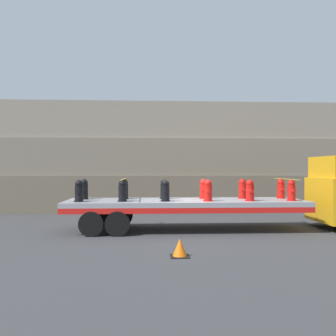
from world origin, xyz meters
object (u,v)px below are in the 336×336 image
at_px(fire_hydrant_black_far_0, 84,190).
at_px(fire_hydrant_red_far_4, 242,189).
at_px(fire_hydrant_red_near_4, 250,191).
at_px(fire_hydrant_red_far_5, 281,189).
at_px(fire_hydrant_black_far_2, 164,189).
at_px(fire_hydrant_red_near_5, 291,191).
at_px(fire_hydrant_red_near_3, 208,191).
at_px(flatbed_trailer, 172,205).
at_px(fire_hydrant_black_near_0, 79,191).
at_px(fire_hydrant_red_far_3, 204,189).
at_px(fire_hydrant_black_far_1, 124,189).
at_px(fire_hydrant_black_near_2, 165,191).
at_px(traffic_cone, 180,248).
at_px(fire_hydrant_black_near_1, 122,191).

distance_m(fire_hydrant_black_far_0, fire_hydrant_red_far_4, 6.34).
xyz_separation_m(fire_hydrant_red_near_4, fire_hydrant_red_far_5, (1.58, 1.12, 0.00)).
distance_m(fire_hydrant_black_far_2, fire_hydrant_red_near_5, 4.88).
height_order(fire_hydrant_red_near_3, fire_hydrant_red_near_5, same).
distance_m(flatbed_trailer, fire_hydrant_black_near_0, 3.54).
distance_m(flatbed_trailer, fire_hydrant_red_far_4, 3.00).
bearing_deg(fire_hydrant_black_near_0, fire_hydrant_red_far_5, 8.04).
xyz_separation_m(fire_hydrant_black_near_0, fire_hydrant_red_far_3, (4.75, 1.12, 0.00)).
xyz_separation_m(flatbed_trailer, fire_hydrant_black_far_1, (-1.86, 0.56, 0.59)).
bearing_deg(fire_hydrant_red_near_5, flatbed_trailer, 172.87).
xyz_separation_m(fire_hydrant_red_near_3, fire_hydrant_red_far_4, (1.58, 1.12, 0.00)).
distance_m(fire_hydrant_black_far_0, fire_hydrant_black_near_2, 3.36).
bearing_deg(traffic_cone, fire_hydrant_black_near_2, 93.06).
bearing_deg(fire_hydrant_black_near_2, fire_hydrant_black_far_1, 144.78).
height_order(fire_hydrant_black_near_1, fire_hydrant_red_near_5, same).
distance_m(fire_hydrant_red_near_4, fire_hydrant_red_far_4, 1.12).
relative_size(fire_hydrant_black_near_2, traffic_cone, 1.59).
bearing_deg(fire_hydrant_black_far_1, fire_hydrant_black_near_2, -35.22).
height_order(fire_hydrant_black_far_2, fire_hydrant_red_far_5, same).
bearing_deg(fire_hydrant_black_near_2, fire_hydrant_red_near_5, 0.00).
relative_size(fire_hydrant_black_near_1, fire_hydrant_black_near_2, 1.00).
distance_m(fire_hydrant_black_far_0, fire_hydrant_red_near_3, 4.88).
bearing_deg(fire_hydrant_black_near_1, fire_hydrant_red_near_5, 0.00).
distance_m(fire_hydrant_black_far_1, traffic_cone, 5.39).
xyz_separation_m(flatbed_trailer, fire_hydrant_red_near_4, (2.89, -0.56, 0.59)).
relative_size(fire_hydrant_black_far_0, fire_hydrant_black_near_2, 1.00).
bearing_deg(traffic_cone, fire_hydrant_red_near_3, 70.02).
distance_m(fire_hydrant_black_far_0, fire_hydrant_black_far_1, 1.58).
distance_m(fire_hydrant_black_near_1, fire_hydrant_red_near_5, 6.34).
relative_size(fire_hydrant_red_near_5, fire_hydrant_red_far_5, 1.00).
height_order(fire_hydrant_black_near_1, fire_hydrant_black_far_2, same).
distance_m(flatbed_trailer, fire_hydrant_red_far_5, 4.55).
bearing_deg(fire_hydrant_black_near_1, fire_hydrant_black_far_0, 144.78).
relative_size(flatbed_trailer, fire_hydrant_red_far_4, 11.44).
height_order(fire_hydrant_red_near_3, fire_hydrant_red_far_5, same).
xyz_separation_m(flatbed_trailer, fire_hydrant_red_near_5, (4.47, -0.56, 0.59)).
xyz_separation_m(fire_hydrant_black_far_0, fire_hydrant_black_near_2, (3.17, -1.12, 0.00)).
xyz_separation_m(fire_hydrant_black_near_2, fire_hydrant_red_near_4, (3.17, 0.00, 0.00)).
xyz_separation_m(fire_hydrant_red_near_4, traffic_cone, (-2.97, -3.80, -1.31)).
relative_size(fire_hydrant_red_far_3, traffic_cone, 1.59).
bearing_deg(fire_hydrant_red_near_3, fire_hydrant_red_far_3, 90.00).
distance_m(fire_hydrant_black_near_1, fire_hydrant_red_far_4, 4.88).
bearing_deg(fire_hydrant_black_far_1, fire_hydrant_red_far_4, 0.00).
distance_m(fire_hydrant_black_far_2, fire_hydrant_red_far_3, 1.58).
distance_m(fire_hydrant_red_near_3, fire_hydrant_red_far_4, 1.94).
xyz_separation_m(fire_hydrant_black_near_2, fire_hydrant_black_far_2, (0.00, 1.12, 0.00)).
distance_m(fire_hydrant_black_near_1, fire_hydrant_black_near_2, 1.58).
distance_m(fire_hydrant_black_far_1, fire_hydrant_red_far_5, 6.34).
height_order(fire_hydrant_black_far_0, fire_hydrant_black_far_2, same).
relative_size(fire_hydrant_red_far_3, fire_hydrant_red_far_5, 1.00).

